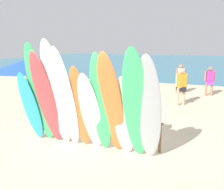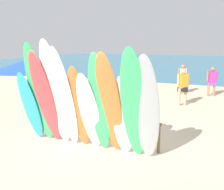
% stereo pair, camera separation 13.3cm
% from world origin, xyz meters
% --- Properties ---
extents(ground, '(60.00, 60.00, 0.00)m').
position_xyz_m(ground, '(0.00, 14.00, 0.00)').
color(ground, beige).
extents(ocean_water, '(60.00, 40.00, 0.02)m').
position_xyz_m(ocean_water, '(0.00, 30.99, 0.01)').
color(ocean_water, teal).
rests_on(ocean_water, ground).
extents(surfboard_rack, '(3.62, 0.07, 0.77)m').
position_xyz_m(surfboard_rack, '(0.00, 0.00, 0.61)').
color(surfboard_rack, brown).
rests_on(surfboard_rack, ground).
extents(surfboard_teal_0, '(0.52, 0.71, 1.96)m').
position_xyz_m(surfboard_teal_0, '(-1.62, -0.60, 0.98)').
color(surfboard_teal_0, '#289EC6').
rests_on(surfboard_teal_0, ground).
extents(surfboard_green_1, '(0.60, 0.90, 2.70)m').
position_xyz_m(surfboard_green_1, '(-1.27, -0.64, 1.35)').
color(surfboard_green_1, '#38B266').
rests_on(surfboard_green_1, ground).
extents(surfboard_red_2, '(0.60, 0.93, 2.50)m').
position_xyz_m(surfboard_red_2, '(-1.06, -0.67, 1.25)').
color(surfboard_red_2, '#D13D42').
rests_on(surfboard_red_2, ground).
extents(surfboard_white_3, '(0.59, 0.89, 2.78)m').
position_xyz_m(surfboard_white_3, '(-0.74, -0.67, 1.39)').
color(surfboard_white_3, white).
rests_on(surfboard_white_3, ground).
extents(surfboard_white_4, '(0.56, 0.88, 2.61)m').
position_xyz_m(surfboard_white_4, '(-0.49, -0.67, 1.30)').
color(surfboard_white_4, white).
rests_on(surfboard_white_4, ground).
extents(surfboard_orange_5, '(0.52, 0.75, 2.16)m').
position_xyz_m(surfboard_orange_5, '(-0.15, -0.55, 1.08)').
color(surfboard_orange_5, orange).
rests_on(surfboard_orange_5, ground).
extents(surfboard_white_6, '(0.58, 0.78, 2.02)m').
position_xyz_m(surfboard_white_6, '(0.15, -0.58, 1.01)').
color(surfboard_white_6, white).
rests_on(surfboard_white_6, ground).
extents(surfboard_green_7, '(0.54, 0.80, 2.49)m').
position_xyz_m(surfboard_green_7, '(0.45, -0.63, 1.24)').
color(surfboard_green_7, '#38B266').
rests_on(surfboard_green_7, ground).
extents(surfboard_orange_8, '(0.66, 0.93, 2.51)m').
position_xyz_m(surfboard_orange_8, '(0.71, -0.64, 1.25)').
color(surfboard_orange_8, orange).
rests_on(surfboard_orange_8, ground).
extents(surfboard_white_9, '(0.58, 0.60, 1.98)m').
position_xyz_m(surfboard_white_9, '(1.02, -0.55, 0.99)').
color(surfboard_white_9, white).
rests_on(surfboard_white_9, ground).
extents(surfboard_green_10, '(0.59, 0.94, 2.61)m').
position_xyz_m(surfboard_green_10, '(1.33, -0.73, 1.31)').
color(surfboard_green_10, '#38B266').
rests_on(surfboard_green_10, ground).
extents(surfboard_grey_11, '(0.60, 0.87, 2.47)m').
position_xyz_m(surfboard_grey_11, '(1.60, -0.69, 1.24)').
color(surfboard_grey_11, '#999EA3').
rests_on(surfboard_grey_11, ground).
extents(beachgoer_midbeach, '(0.51, 0.34, 1.49)m').
position_xyz_m(beachgoer_midbeach, '(2.75, 7.75, 0.86)').
color(beachgoer_midbeach, '#9E704C').
rests_on(beachgoer_midbeach, ground).
extents(beachgoer_strolling, '(0.46, 0.46, 1.60)m').
position_xyz_m(beachgoer_strolling, '(1.65, 5.14, 0.92)').
color(beachgoer_strolling, tan).
rests_on(beachgoer_strolling, ground).
extents(beachgoer_by_water, '(0.46, 0.43, 1.56)m').
position_xyz_m(beachgoer_by_water, '(1.29, 7.79, 0.90)').
color(beachgoer_by_water, '#9E704C').
rests_on(beachgoer_by_water, ground).
extents(beach_chair_red, '(0.64, 0.75, 0.83)m').
position_xyz_m(beach_chair_red, '(-3.85, 2.23, 0.43)').
color(beach_chair_red, '#B7B7BC').
rests_on(beach_chair_red, ground).
extents(beach_umbrella, '(2.21, 2.21, 2.16)m').
position_xyz_m(beach_umbrella, '(-2.64, 0.52, 1.96)').
color(beach_umbrella, silver).
rests_on(beach_umbrella, ground).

